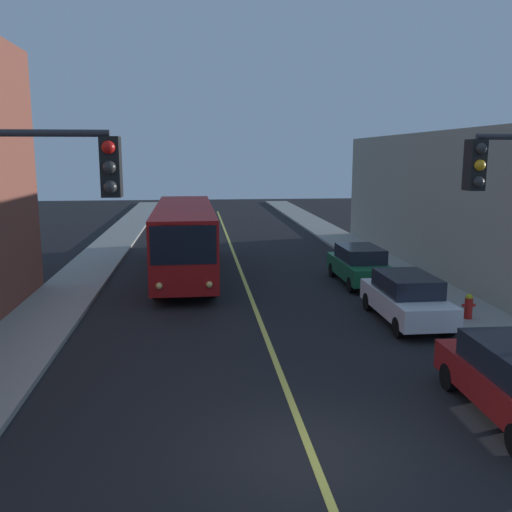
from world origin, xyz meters
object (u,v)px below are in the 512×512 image
parked_car_green (360,264)px  fire_hydrant (469,306)px  city_bus (185,236)px  parked_car_white (406,298)px

parked_car_green → fire_hydrant: 6.24m
city_bus → fire_hydrant: size_ratio=14.51×
city_bus → fire_hydrant: city_bus is taller
parked_car_white → parked_car_green: same height
city_bus → parked_car_green: 8.06m
city_bus → parked_car_white: city_bus is taller
parked_car_green → fire_hydrant: (1.94, -5.93, -0.26)m
city_bus → parked_car_green: bearing=-19.6°
city_bus → parked_car_green: size_ratio=2.76×
parked_car_green → fire_hydrant: bearing=-71.9°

